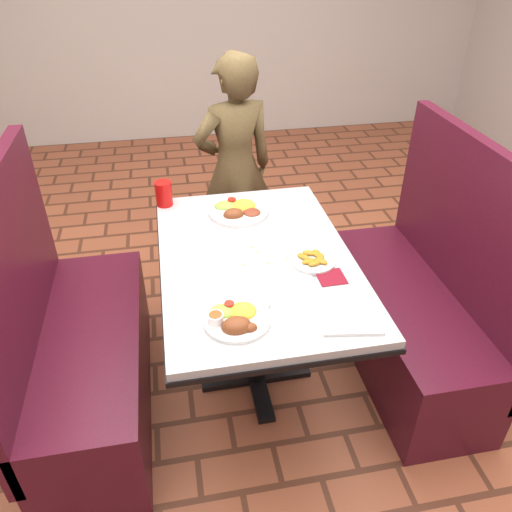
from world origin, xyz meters
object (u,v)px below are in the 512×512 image
object	(u,v)px
near_dinner_plate	(236,316)
booth_bench_right	(415,310)
diner_person	(235,170)
far_dinner_plate	(238,208)
booth_bench_left	(80,353)
red_tumbler	(164,194)
plantain_plate	(313,259)
dining_table	(256,274)

from	to	relation	value
near_dinner_plate	booth_bench_right	bearing A→B (deg)	22.67
near_dinner_plate	diner_person	bearing A→B (deg)	81.42
diner_person	far_dinner_plate	bearing A→B (deg)	69.36
far_dinner_plate	booth_bench_left	bearing A→B (deg)	-153.76
far_dinner_plate	near_dinner_plate	bearing A→B (deg)	-99.76
booth_bench_left	diner_person	size ratio (longest dim) A/B	0.88
diner_person	red_tumbler	size ratio (longest dim) A/B	11.12
diner_person	plantain_plate	size ratio (longest dim) A/B	7.20
dining_table	booth_bench_left	distance (m)	0.86
booth_bench_left	red_tumbler	distance (m)	0.84
booth_bench_right	red_tumbler	xyz separation A→B (m)	(-1.16, 0.53, 0.48)
booth_bench_left	plantain_plate	xyz separation A→B (m)	(1.02, -0.09, 0.43)
dining_table	plantain_plate	bearing A→B (deg)	-20.91
diner_person	near_dinner_plate	size ratio (longest dim) A/B	5.63
dining_table	far_dinner_plate	bearing A→B (deg)	91.96
near_dinner_plate	plantain_plate	bearing A→B (deg)	39.86
diner_person	near_dinner_plate	distance (m)	1.45
far_dinner_plate	red_tumbler	distance (m)	0.38
booth_bench_left	near_dinner_plate	world-z (taller)	booth_bench_left
dining_table	near_dinner_plate	bearing A→B (deg)	-110.51
diner_person	plantain_plate	distance (m)	1.13
booth_bench_right	plantain_plate	world-z (taller)	booth_bench_right
far_dinner_plate	plantain_plate	bearing A→B (deg)	-63.40
booth_bench_left	diner_person	distance (m)	1.39
booth_bench_left	far_dinner_plate	bearing A→B (deg)	26.24
diner_person	plantain_plate	world-z (taller)	diner_person
dining_table	plantain_plate	world-z (taller)	plantain_plate
plantain_plate	dining_table	bearing A→B (deg)	159.09
near_dinner_plate	plantain_plate	world-z (taller)	near_dinner_plate
booth_bench_left	near_dinner_plate	bearing A→B (deg)	-31.28
dining_table	far_dinner_plate	world-z (taller)	far_dinner_plate
diner_person	near_dinner_plate	bearing A→B (deg)	67.91
red_tumbler	dining_table	bearing A→B (deg)	-56.05
booth_bench_left	dining_table	bearing A→B (deg)	0.00
far_dinner_plate	red_tumbler	world-z (taller)	red_tumbler
dining_table	diner_person	distance (m)	1.03
red_tumbler	near_dinner_plate	bearing A→B (deg)	-77.15
dining_table	diner_person	size ratio (longest dim) A/B	0.89
booth_bench_right	near_dinner_plate	xyz separation A→B (m)	(-0.95, -0.40, 0.45)
red_tumbler	booth_bench_right	bearing A→B (deg)	-24.78
booth_bench_right	red_tumbler	distance (m)	1.36
booth_bench_right	near_dinner_plate	distance (m)	1.12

